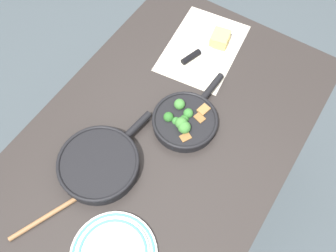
{
  "coord_description": "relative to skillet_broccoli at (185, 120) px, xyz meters",
  "views": [
    {
      "loc": [
        0.52,
        0.34,
        1.91
      ],
      "look_at": [
        0.0,
        0.0,
        0.8
      ],
      "focal_mm": 40.0,
      "sensor_mm": 36.0,
      "label": 1
    }
  ],
  "objects": [
    {
      "name": "cheese_block",
      "position": [
        -0.39,
        -0.08,
        -0.0
      ],
      "size": [
        0.09,
        0.08,
        0.05
      ],
      "color": "#EACC66",
      "rests_on": "dining_table_red"
    },
    {
      "name": "dining_table_red",
      "position": [
        0.05,
        -0.04,
        -0.12
      ],
      "size": [
        1.24,
        0.84,
        0.78
      ],
      "color": "#2D2826",
      "rests_on": "ground_plane"
    },
    {
      "name": "grater_knife",
      "position": [
        -0.32,
        -0.11,
        -0.02
      ],
      "size": [
        0.29,
        0.12,
        0.02
      ],
      "rotation": [
        0.0,
        0.0,
        2.83
      ],
      "color": "silver",
      "rests_on": "dining_table_red"
    },
    {
      "name": "skillet_broccoli",
      "position": [
        0.0,
        0.0,
        0.0
      ],
      "size": [
        0.35,
        0.23,
        0.07
      ],
      "rotation": [
        0.0,
        0.0,
        3.1
      ],
      "color": "black",
      "rests_on": "dining_table_red"
    },
    {
      "name": "wooden_spoon",
      "position": [
        0.43,
        -0.15,
        -0.02
      ],
      "size": [
        0.32,
        0.16,
        0.02
      ],
      "rotation": [
        0.0,
        0.0,
        2.74
      ],
      "color": "#996B42",
      "rests_on": "dining_table_red"
    },
    {
      "name": "skillet_eggs",
      "position": [
        0.29,
        -0.15,
        -0.0
      ],
      "size": [
        0.38,
        0.27,
        0.05
      ],
      "rotation": [
        0.0,
        0.0,
        3.01
      ],
      "color": "black",
      "rests_on": "dining_table_red"
    },
    {
      "name": "parchment_sheet",
      "position": [
        -0.33,
        -0.12,
        -0.02
      ],
      "size": [
        0.4,
        0.31,
        0.0
      ],
      "color": "silver",
      "rests_on": "dining_table_red"
    },
    {
      "name": "ground_plane",
      "position": [
        0.05,
        -0.04,
        -0.8
      ],
      "size": [
        14.0,
        14.0,
        0.0
      ],
      "primitive_type": "plane",
      "color": "#424C51"
    }
  ]
}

